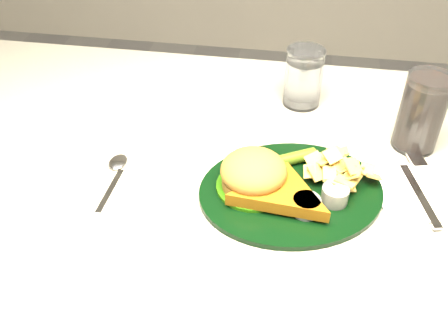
% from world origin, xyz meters
% --- Properties ---
extents(table, '(1.20, 0.80, 0.75)m').
position_xyz_m(table, '(0.00, 0.00, 0.38)').
color(table, '#A9A599').
rests_on(table, ground).
extents(dinner_plate, '(0.33, 0.30, 0.06)m').
position_xyz_m(dinner_plate, '(0.09, -0.01, 0.78)').
color(dinner_plate, black).
rests_on(dinner_plate, table).
extents(water_glass, '(0.08, 0.08, 0.11)m').
position_xyz_m(water_glass, '(0.09, 0.24, 0.80)').
color(water_glass, white).
rests_on(water_glass, table).
extents(cola_glass, '(0.07, 0.07, 0.13)m').
position_xyz_m(cola_glass, '(0.28, 0.14, 0.81)').
color(cola_glass, black).
rests_on(cola_glass, table).
extents(fork_napkin, '(0.17, 0.20, 0.01)m').
position_xyz_m(fork_napkin, '(0.27, 0.02, 0.76)').
color(fork_napkin, white).
rests_on(fork_napkin, table).
extents(spoon, '(0.04, 0.13, 0.01)m').
position_xyz_m(spoon, '(-0.17, -0.05, 0.75)').
color(spoon, white).
rests_on(spoon, table).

